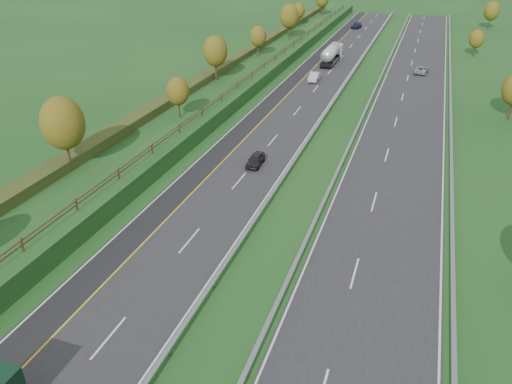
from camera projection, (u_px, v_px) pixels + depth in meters
ground at (338, 126)px, 67.17m from camera, size 400.00×400.00×0.00m
near_carriageway at (291, 108)px, 73.64m from camera, size 10.50×200.00×0.04m
far_carriageway at (406, 120)px, 68.92m from camera, size 10.50×200.00×0.04m
hard_shoulder at (266, 106)px, 74.71m from camera, size 3.00×200.00×0.04m
lane_markings at (333, 113)px, 71.69m from camera, size 26.75×200.00×0.01m
embankment_left at (209, 93)px, 76.89m from camera, size 12.00×200.00×2.00m
hedge_left at (197, 82)px, 76.74m from camera, size 2.20×180.00×1.10m
fence_left at (236, 86)px, 74.46m from camera, size 0.12×189.06×1.20m
median_barrier_near at (329, 108)px, 71.73m from camera, size 0.32×200.00×0.71m
median_barrier_far at (365, 112)px, 70.27m from camera, size 0.32×200.00×0.71m
outer_barrier_far at (451, 121)px, 66.98m from camera, size 0.32×200.00×0.71m
trees_left at (201, 64)px, 71.46m from camera, size 6.64×164.30×7.66m
trees_far at (499, 52)px, 87.59m from camera, size 8.45×118.60×7.12m
road_tanker at (332, 53)px, 97.87m from camera, size 2.40×11.22×3.46m
car_dark_near at (255, 160)px, 55.55m from camera, size 1.63×3.79×1.27m
car_silver_mid at (314, 77)px, 86.52m from camera, size 1.65×4.45×1.45m
car_small_far at (357, 25)px, 132.68m from camera, size 2.52×5.05×1.41m
car_oncoming at (422, 70)px, 91.13m from camera, size 2.75×4.88×1.29m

